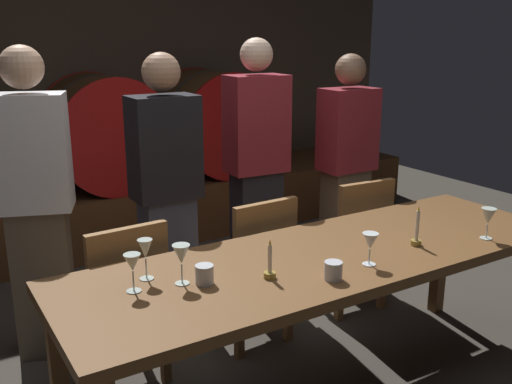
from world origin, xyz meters
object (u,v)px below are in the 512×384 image
guest_far_left (36,204)px  wine_barrel_center (103,132)px  candle_left (270,268)px  cup_left (204,275)px  wine_glass_right (370,242)px  wine_glass_far_right (488,217)px  wine_glass_left (145,250)px  wine_glass_far_left (132,264)px  wine_barrel_right (213,122)px  dining_table (328,267)px  guest_center_left (166,193)px  chair_left (123,297)px  chair_center (255,264)px  wine_glass_center (181,255)px  chair_right (354,238)px  guest_center_right (256,170)px  guest_far_right (346,168)px  candle_right (417,234)px  cup_right (333,271)px

guest_far_left → wine_barrel_center: bearing=-97.8°
candle_left → cup_left: size_ratio=2.13×
cup_left → candle_left: bearing=-19.6°
wine_glass_right → wine_glass_far_right: 0.73m
wine_glass_left → wine_glass_far_left: bearing=-135.2°
wine_barrel_right → guest_far_left: (-1.89, -1.59, -0.08)m
dining_table → guest_center_left: size_ratio=1.54×
wine_barrel_center → chair_left: (-0.60, -2.12, -0.47)m
wine_glass_left → chair_center: bearing=29.4°
chair_left → wine_glass_center: 0.70m
chair_left → wine_glass_far_right: (1.59, -0.87, 0.39)m
chair_right → wine_glass_center: 1.64m
wine_glass_right → guest_center_right: bearing=79.5°
guest_center_left → cup_left: 1.11m
guest_far_right → wine_glass_far_right: size_ratio=10.25×
chair_right → wine_glass_far_left: (-1.66, -0.58, 0.39)m
chair_left → wine_glass_right: wine_glass_right is taller
guest_center_right → wine_glass_right: bearing=83.2°
guest_far_left → wine_glass_center: (0.34, -1.10, 0.01)m
guest_center_right → chair_right: bearing=135.5°
wine_glass_far_right → cup_left: bearing=169.8°
wine_barrel_right → dining_table: wine_barrel_right is taller
guest_center_right → candle_left: 1.43m
chair_left → candle_left: candle_left is taller
wine_glass_far_left → dining_table: bearing=-4.9°
guest_center_left → wine_glass_right: guest_center_left is taller
wine_barrel_center → wine_glass_center: (-0.53, -2.69, -0.07)m
wine_barrel_center → wine_glass_far_left: size_ratio=5.98×
guest_far_right → candle_left: (-1.40, -1.17, -0.02)m
candle_right → cup_left: bearing=172.5°
chair_left → cup_right: size_ratio=11.25×
chair_left → wine_glass_center: (0.07, -0.57, 0.40)m
guest_far_left → cup_right: 1.65m
candle_left → wine_glass_right: (0.45, -0.11, 0.06)m
guest_center_left → wine_glass_far_left: size_ratio=10.45×
chair_left → wine_glass_far_right: wine_glass_far_right is taller
guest_far_right → cup_right: 1.78m
guest_far_right → wine_barrel_right: bearing=-82.9°
guest_far_right → candle_right: bearing=64.7°
chair_center → guest_center_right: 0.74m
candle_right → cup_right: bearing=-170.2°
wine_glass_far_left → cup_left: wine_glass_far_left is taller
chair_left → wine_glass_right: size_ratio=5.98×
candle_right → guest_center_left: bearing=122.7°
guest_far_left → guest_far_right: 2.08m
cup_right → chair_right: bearing=44.6°
chair_left → wine_glass_far_left: wine_glass_far_left is taller
wine_glass_far_left → chair_left: bearing=77.3°
guest_center_left → cup_left: (-0.29, -1.07, -0.05)m
guest_center_right → wine_glass_far_left: size_ratio=10.91×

